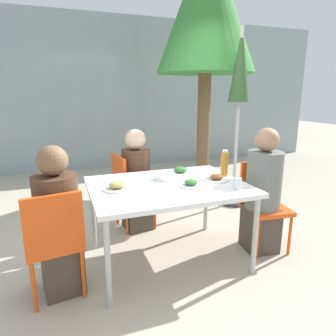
{
  "coord_description": "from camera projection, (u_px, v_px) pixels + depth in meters",
  "views": [
    {
      "loc": [
        -0.87,
        -2.38,
        1.53
      ],
      "look_at": [
        0.0,
        0.0,
        0.89
      ],
      "focal_mm": 32.0,
      "sensor_mm": 36.0,
      "label": 1
    }
  ],
  "objects": [
    {
      "name": "chair_far",
      "position": [
        128.0,
        186.0,
        3.38
      ],
      "size": [
        0.45,
        0.45,
        0.86
      ],
      "rotation": [
        0.0,
        0.0,
        -1.44
      ],
      "color": "#E54C14",
      "rests_on": "ground"
    },
    {
      "name": "closed_umbrella",
      "position": [
        240.0,
        80.0,
        3.85
      ],
      "size": [
        0.36,
        0.36,
        2.34
      ],
      "color": "#333333",
      "rests_on": "ground"
    },
    {
      "name": "plate_0",
      "position": [
        117.0,
        186.0,
        2.51
      ],
      "size": [
        0.25,
        0.25,
        0.07
      ],
      "color": "white",
      "rests_on": "dining_table"
    },
    {
      "name": "dining_table",
      "position": [
        168.0,
        190.0,
        2.66
      ],
      "size": [
        1.36,
        1.03,
        0.74
      ],
      "color": "white",
      "rests_on": "ground"
    },
    {
      "name": "chair_left",
      "position": [
        54.0,
        238.0,
        2.18
      ],
      "size": [
        0.45,
        0.45,
        0.86
      ],
      "rotation": [
        0.0,
        0.0,
        0.14
      ],
      "color": "#E54C14",
      "rests_on": "ground"
    },
    {
      "name": "person_left",
      "position": [
        59.0,
        225.0,
        2.26
      ],
      "size": [
        0.33,
        0.33,
        1.17
      ],
      "rotation": [
        0.0,
        0.0,
        0.14
      ],
      "color": "#473D33",
      "rests_on": "ground"
    },
    {
      "name": "person_far",
      "position": [
        136.0,
        183.0,
        3.36
      ],
      "size": [
        0.32,
        0.32,
        1.15
      ],
      "rotation": [
        0.0,
        0.0,
        -1.44
      ],
      "color": "#473D33",
      "rests_on": "ground"
    },
    {
      "name": "tree_behind_left",
      "position": [
        207.0,
        6.0,
        4.3
      ],
      "size": [
        1.48,
        1.48,
        3.73
      ],
      "color": "brown",
      "rests_on": "ground"
    },
    {
      "name": "bottle",
      "position": [
        224.0,
        163.0,
        2.89
      ],
      "size": [
        0.07,
        0.07,
        0.26
      ],
      "color": "#B7751E",
      "rests_on": "dining_table"
    },
    {
      "name": "ground_plane",
      "position": [
        168.0,
        259.0,
        2.83
      ],
      "size": [
        24.0,
        24.0,
        0.0
      ],
      "primitive_type": "plane",
      "color": "#B2A893"
    },
    {
      "name": "building_facade",
      "position": [
        102.0,
        94.0,
        6.02
      ],
      "size": [
        10.0,
        0.2,
        3.0
      ],
      "color": "#89999E",
      "rests_on": "ground"
    },
    {
      "name": "chair_right",
      "position": [
        263.0,
        198.0,
        2.99
      ],
      "size": [
        0.45,
        0.45,
        0.86
      ],
      "rotation": [
        0.0,
        0.0,
        3.01
      ],
      "color": "#E54C14",
      "rests_on": "ground"
    },
    {
      "name": "drinking_cup",
      "position": [
        237.0,
        183.0,
        2.51
      ],
      "size": [
        0.07,
        0.07,
        0.1
      ],
      "color": "silver",
      "rests_on": "dining_table"
    },
    {
      "name": "plate_3",
      "position": [
        180.0,
        171.0,
        3.0
      ],
      "size": [
        0.25,
        0.25,
        0.07
      ],
      "color": "white",
      "rests_on": "dining_table"
    },
    {
      "name": "plate_1",
      "position": [
        191.0,
        184.0,
        2.59
      ],
      "size": [
        0.21,
        0.21,
        0.06
      ],
      "color": "white",
      "rests_on": "dining_table"
    },
    {
      "name": "plate_2",
      "position": [
        217.0,
        178.0,
        2.76
      ],
      "size": [
        0.22,
        0.22,
        0.06
      ],
      "color": "white",
      "rests_on": "dining_table"
    },
    {
      "name": "person_right",
      "position": [
        263.0,
        194.0,
        2.89
      ],
      "size": [
        0.34,
        0.34,
        1.22
      ],
      "rotation": [
        0.0,
        0.0,
        3.01
      ],
      "color": "#473D33",
      "rests_on": "ground"
    },
    {
      "name": "salad_bowl",
      "position": [
        165.0,
        177.0,
        2.8
      ],
      "size": [
        0.2,
        0.2,
        0.05
      ],
      "color": "white",
      "rests_on": "dining_table"
    }
  ]
}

